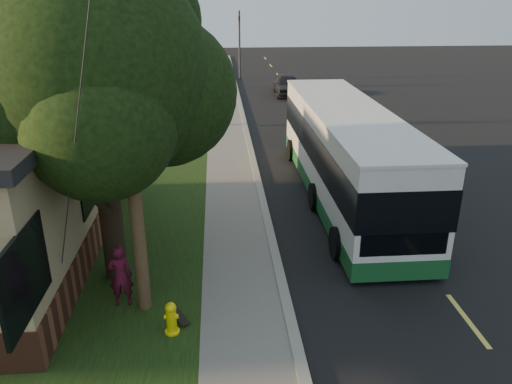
% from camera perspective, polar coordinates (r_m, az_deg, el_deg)
% --- Properties ---
extents(ground, '(120.00, 120.00, 0.00)m').
position_cam_1_polar(ground, '(11.40, 4.11, -15.33)').
color(ground, black).
rests_on(ground, ground).
extents(road, '(8.00, 80.00, 0.01)m').
position_cam_1_polar(road, '(20.90, 11.02, 2.26)').
color(road, black).
rests_on(road, ground).
extents(curb, '(0.25, 80.00, 0.12)m').
position_cam_1_polar(curb, '(20.21, 0.02, 2.15)').
color(curb, gray).
rests_on(curb, ground).
extents(sidewalk, '(2.00, 80.00, 0.08)m').
position_cam_1_polar(sidewalk, '(20.16, -2.82, 2.02)').
color(sidewalk, slate).
rests_on(sidewalk, ground).
extents(grass_verge, '(5.00, 80.00, 0.07)m').
position_cam_1_polar(grass_verge, '(20.38, -12.70, 1.70)').
color(grass_verge, black).
rests_on(grass_verge, ground).
extents(fire_hydrant, '(0.32, 0.32, 0.74)m').
position_cam_1_polar(fire_hydrant, '(11.10, -9.65, -14.02)').
color(fire_hydrant, yellow).
rests_on(fire_hydrant, grass_verge).
extents(utility_pole, '(2.86, 3.21, 9.07)m').
position_cam_1_polar(utility_pole, '(10.37, -14.61, 8.63)').
color(utility_pole, '#473321').
rests_on(utility_pole, ground).
extents(leafy_tree, '(6.30, 6.00, 7.80)m').
position_cam_1_polar(leafy_tree, '(12.04, -17.74, 12.69)').
color(leafy_tree, black).
rests_on(leafy_tree, grass_verge).
extents(bare_tree_near, '(1.38, 1.21, 4.31)m').
position_cam_1_polar(bare_tree_near, '(27.45, -8.79, 11.71)').
color(bare_tree_near, black).
rests_on(bare_tree_near, grass_verge).
extents(bare_tree_far, '(1.38, 1.21, 4.03)m').
position_cam_1_polar(bare_tree_far, '(39.29, -6.87, 14.61)').
color(bare_tree_far, black).
rests_on(bare_tree_far, grass_verge).
extents(traffic_signal, '(0.18, 0.22, 5.50)m').
position_cam_1_polar(traffic_signal, '(43.17, -1.90, 16.94)').
color(traffic_signal, '#2D2D30').
rests_on(traffic_signal, ground).
extents(transit_bus, '(2.76, 11.95, 3.23)m').
position_cam_1_polar(transit_bus, '(17.71, 10.22, 4.60)').
color(transit_bus, silver).
rests_on(transit_bus, ground).
extents(skateboarder, '(0.58, 0.40, 1.52)m').
position_cam_1_polar(skateboarder, '(12.02, -15.22, -9.21)').
color(skateboarder, '#531027').
rests_on(skateboarder, grass_verge).
extents(skateboard_main, '(0.58, 0.82, 0.08)m').
position_cam_1_polar(skateboard_main, '(11.67, -8.85, -13.80)').
color(skateboard_main, black).
rests_on(skateboard_main, grass_verge).
extents(distant_car, '(1.87, 4.44, 1.50)m').
position_cam_1_polar(distant_car, '(36.46, 3.57, 12.16)').
color(distant_car, black).
rests_on(distant_car, ground).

